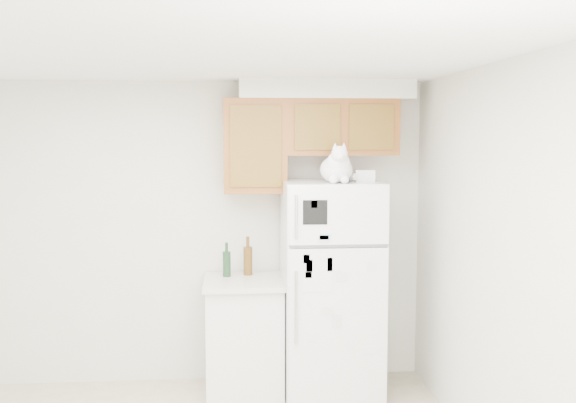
{
  "coord_description": "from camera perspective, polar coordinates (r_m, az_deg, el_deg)",
  "views": [
    {
      "loc": [
        0.29,
        -3.61,
        2.05
      ],
      "look_at": [
        0.74,
        1.55,
        1.55
      ],
      "focal_mm": 42.0,
      "sensor_mm": 36.0,
      "label": 1
    }
  ],
  "objects": [
    {
      "name": "bottle_amber",
      "position": [
        5.53,
        -3.42,
        -4.61
      ],
      "size": [
        0.07,
        0.07,
        0.32
      ],
      "primitive_type": null,
      "color": "#593814",
      "rests_on": "base_counter"
    },
    {
      "name": "bottle_green",
      "position": [
        5.49,
        -5.22,
        -4.91
      ],
      "size": [
        0.06,
        0.06,
        0.28
      ],
      "primitive_type": null,
      "color": "#19381E",
      "rests_on": "base_counter"
    },
    {
      "name": "storage_box_back",
      "position": [
        5.39,
        4.46,
        2.31
      ],
      "size": [
        0.2,
        0.16,
        0.1
      ],
      "primitive_type": "cube",
      "rotation": [
        0.0,
        0.0,
        -0.2
      ],
      "color": "white",
      "rests_on": "refrigerator"
    },
    {
      "name": "refrigerator",
      "position": [
        5.41,
        3.67,
        -7.3
      ],
      "size": [
        0.76,
        0.78,
        1.7
      ],
      "color": "white",
      "rests_on": "ground_plane"
    },
    {
      "name": "room_shell",
      "position": [
        3.87,
        -7.48,
        -0.13
      ],
      "size": [
        3.84,
        4.04,
        2.52
      ],
      "color": "silver",
      "rests_on": "ground_plane"
    },
    {
      "name": "storage_box_front",
      "position": [
        5.3,
        6.53,
        2.18
      ],
      "size": [
        0.16,
        0.13,
        0.09
      ],
      "primitive_type": "cube",
      "rotation": [
        0.0,
        0.0,
        -0.11
      ],
      "color": "white",
      "rests_on": "refrigerator"
    },
    {
      "name": "cat",
      "position": [
        5.12,
        4.19,
        2.89
      ],
      "size": [
        0.3,
        0.44,
        0.31
      ],
      "color": "white",
      "rests_on": "refrigerator"
    },
    {
      "name": "base_counter",
      "position": [
        5.52,
        -3.71,
        -11.21
      ],
      "size": [
        0.64,
        0.64,
        0.92
      ],
      "color": "white",
      "rests_on": "ground_plane"
    }
  ]
}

